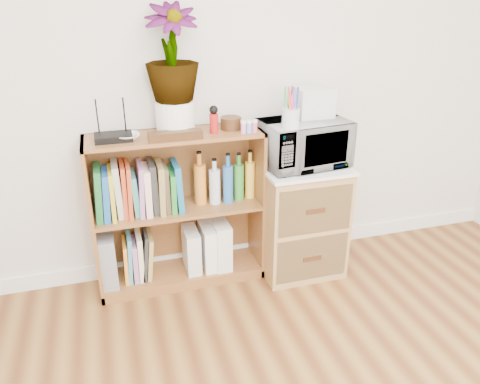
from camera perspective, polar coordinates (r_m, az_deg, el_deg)
name	(u,v)px	position (r m, az deg, el deg)	size (l,w,h in m)	color
skirting_board	(230,252)	(3.20, -1.27, -7.31)	(4.00, 0.02, 0.10)	white
bookshelf	(179,211)	(2.81, -7.49, -2.31)	(1.00, 0.30, 0.95)	brown
wicker_unit	(299,219)	(2.99, 7.19, -3.25)	(0.50, 0.45, 0.70)	#9E7542
microwave	(304,143)	(2.79, 7.80, 5.93)	(0.49, 0.33, 0.27)	silver
pen_cup	(291,118)	(2.59, 6.19, 8.94)	(0.10, 0.10, 0.11)	silver
small_appliance	(313,102)	(2.84, 8.89, 10.79)	(0.22, 0.18, 0.17)	silver
router	(114,137)	(2.59, -15.16, 6.47)	(0.20, 0.13, 0.04)	black
white_bowl	(128,137)	(2.58, -13.55, 6.55)	(0.13, 0.13, 0.03)	white
plant_pot	(175,117)	(2.64, -7.89, 9.02)	(0.21, 0.21, 0.18)	white
potted_plant	(172,53)	(2.57, -8.33, 16.41)	(0.28, 0.28, 0.50)	#39762F
trinket_box	(175,135)	(2.54, -7.87, 6.85)	(0.29, 0.07, 0.05)	#341D0E
kokeshi_doll	(214,123)	(2.62, -3.20, 8.35)	(0.05, 0.05, 0.11)	#AA1715
wooden_bowl	(231,123)	(2.70, -1.12, 8.40)	(0.12, 0.12, 0.07)	#381F0F
paint_jars	(249,128)	(2.64, 1.10, 7.76)	(0.10, 0.04, 0.05)	pink
file_box	(108,257)	(2.91, -15.84, -7.67)	(0.10, 0.26, 0.32)	gray
magazine_holder_left	(191,249)	(2.94, -5.94, -6.97)	(0.09, 0.22, 0.27)	silver
magazine_holder_mid	(209,246)	(2.96, -3.86, -6.59)	(0.09, 0.22, 0.28)	white
magazine_holder_right	(220,243)	(2.97, -2.41, -6.20)	(0.10, 0.24, 0.30)	silver
cookbooks	(138,190)	(2.72, -12.36, 0.30)	(0.49, 0.20, 0.31)	#1B6830
liquor_bottles	(231,178)	(2.80, -1.09, 1.68)	(0.45, 0.07, 0.32)	orange
lower_books	(138,256)	(2.92, -12.38, -7.65)	(0.18, 0.19, 0.30)	orange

